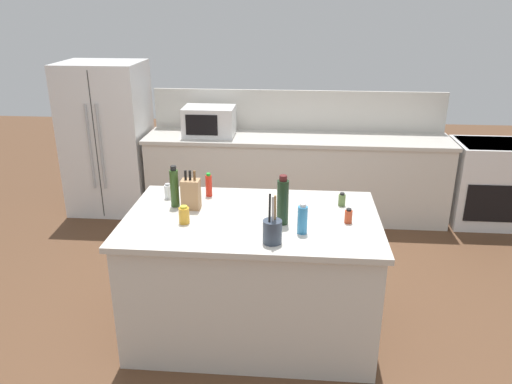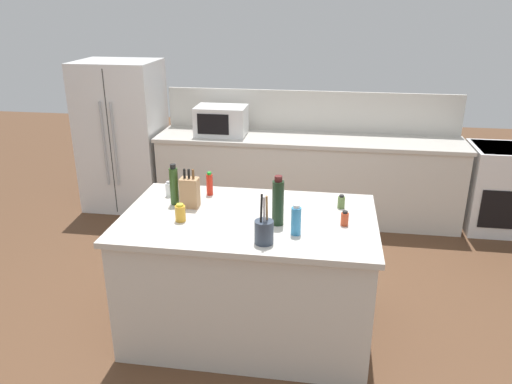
# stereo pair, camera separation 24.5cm
# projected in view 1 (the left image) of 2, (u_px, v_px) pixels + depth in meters

# --- Properties ---
(ground_plane) EXTENTS (14.00, 14.00, 0.00)m
(ground_plane) POSITION_uv_depth(u_px,v_px,m) (252.00, 328.00, 3.83)
(ground_plane) COLOR brown
(back_counter_run) EXTENTS (3.38, 0.66, 0.94)m
(back_counter_run) POSITION_uv_depth(u_px,v_px,m) (296.00, 177.00, 5.68)
(back_counter_run) COLOR beige
(back_counter_run) RESTS_ON ground_plane
(wall_backsplash) EXTENTS (3.34, 0.03, 0.46)m
(wall_backsplash) POSITION_uv_depth(u_px,v_px,m) (298.00, 110.00, 5.72)
(wall_backsplash) COLOR beige
(wall_backsplash) RESTS_ON back_counter_run
(kitchen_island) EXTENTS (1.78, 1.10, 0.94)m
(kitchen_island) POSITION_uv_depth(u_px,v_px,m) (252.00, 275.00, 3.66)
(kitchen_island) COLOR beige
(kitchen_island) RESTS_ON ground_plane
(refrigerator) EXTENTS (0.90, 0.75, 1.72)m
(refrigerator) POSITION_uv_depth(u_px,v_px,m) (108.00, 138.00, 5.76)
(refrigerator) COLOR white
(refrigerator) RESTS_ON ground_plane
(range_oven) EXTENTS (0.76, 0.65, 0.92)m
(range_oven) POSITION_uv_depth(u_px,v_px,m) (486.00, 183.00, 5.52)
(range_oven) COLOR white
(range_oven) RESTS_ON ground_plane
(microwave) EXTENTS (0.56, 0.39, 0.32)m
(microwave) POSITION_uv_depth(u_px,v_px,m) (209.00, 121.00, 5.53)
(microwave) COLOR white
(microwave) RESTS_ON back_counter_run
(knife_block) EXTENTS (0.13, 0.10, 0.29)m
(knife_block) POSITION_uv_depth(u_px,v_px,m) (191.00, 194.00, 3.59)
(knife_block) COLOR #A87C54
(knife_block) RESTS_ON kitchen_island
(utensil_crock) EXTENTS (0.12, 0.12, 0.32)m
(utensil_crock) POSITION_uv_depth(u_px,v_px,m) (272.00, 231.00, 3.09)
(utensil_crock) COLOR #333D4C
(utensil_crock) RESTS_ON kitchen_island
(hot_sauce_bottle) EXTENTS (0.05, 0.05, 0.19)m
(hot_sauce_bottle) POSITION_uv_depth(u_px,v_px,m) (209.00, 185.00, 3.83)
(hot_sauce_bottle) COLOR red
(hot_sauce_bottle) RESTS_ON kitchen_island
(spice_jar_oregano) EXTENTS (0.05, 0.05, 0.10)m
(spice_jar_oregano) POSITION_uv_depth(u_px,v_px,m) (342.00, 200.00, 3.66)
(spice_jar_oregano) COLOR #567038
(spice_jar_oregano) RESTS_ON kitchen_island
(wine_bottle) EXTENTS (0.08, 0.08, 0.35)m
(wine_bottle) POSITION_uv_depth(u_px,v_px,m) (283.00, 201.00, 3.33)
(wine_bottle) COLOR black
(wine_bottle) RESTS_ON kitchen_island
(honey_jar) EXTENTS (0.07, 0.07, 0.13)m
(honey_jar) POSITION_uv_depth(u_px,v_px,m) (184.00, 215.00, 3.37)
(honey_jar) COLOR gold
(honey_jar) RESTS_ON kitchen_island
(olive_oil_bottle) EXTENTS (0.06, 0.06, 0.31)m
(olive_oil_bottle) POSITION_uv_depth(u_px,v_px,m) (174.00, 187.00, 3.62)
(olive_oil_bottle) COLOR #2D4C1E
(olive_oil_bottle) RESTS_ON kitchen_island
(spice_jar_paprika) EXTENTS (0.05, 0.05, 0.10)m
(spice_jar_paprika) POSITION_uv_depth(u_px,v_px,m) (348.00, 216.00, 3.38)
(spice_jar_paprika) COLOR #B73D1E
(spice_jar_paprika) RESTS_ON kitchen_island
(dish_soap_bottle) EXTENTS (0.07, 0.07, 0.21)m
(dish_soap_bottle) POSITION_uv_depth(u_px,v_px,m) (302.00, 219.00, 3.21)
(dish_soap_bottle) COLOR #3384BC
(dish_soap_bottle) RESTS_ON kitchen_island
(salt_shaker) EXTENTS (0.05, 0.05, 0.12)m
(salt_shaker) POSITION_uv_depth(u_px,v_px,m) (168.00, 191.00, 3.80)
(salt_shaker) COLOR silver
(salt_shaker) RESTS_ON kitchen_island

